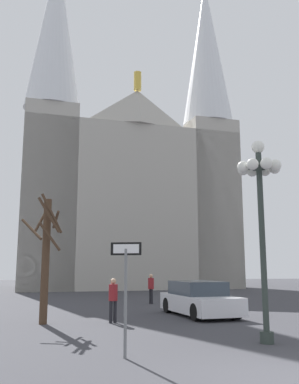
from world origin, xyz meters
The scene contains 7 objects.
cathedral centered at (0.66, 33.06, 10.26)m, with size 21.07×13.65×32.70m.
one_way_arrow_sign centered at (-2.82, 2.39, 1.64)m, with size 0.68×0.27×2.51m.
street_lamp centered at (1.02, 3.58, 3.83)m, with size 1.25×1.25×5.46m.
bare_tree centered at (-5.04, 8.34, 2.42)m, with size 1.51×1.37×4.53m.
parked_car_near_white centered at (1.04, 9.99, 0.65)m, with size 2.49×4.63×1.37m.
pedestrian_walking centered at (0.04, 15.87, 0.94)m, with size 0.32×0.32×1.57m.
pedestrian_standing centered at (-2.62, 8.29, 0.93)m, with size 0.32×0.32×1.55m.
Camera 1 is at (-3.87, -7.20, 1.96)m, focal length 39.43 mm.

